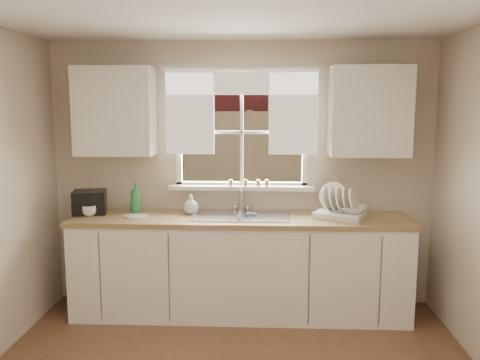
{
  "coord_description": "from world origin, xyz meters",
  "views": [
    {
      "loc": [
        0.2,
        -2.78,
        1.92
      ],
      "look_at": [
        0.0,
        1.65,
        1.25
      ],
      "focal_mm": 38.0,
      "sensor_mm": 36.0,
      "label": 1
    }
  ],
  "objects_px": {
    "soap_bottle_a": "(136,198)",
    "black_appliance": "(90,202)",
    "dish_rack": "(339,209)",
    "cup": "(89,211)"
  },
  "relations": [
    {
      "from": "dish_rack",
      "to": "cup",
      "type": "bearing_deg",
      "value": -178.94
    },
    {
      "from": "dish_rack",
      "to": "soap_bottle_a",
      "type": "bearing_deg",
      "value": 175.86
    },
    {
      "from": "soap_bottle_a",
      "to": "black_appliance",
      "type": "relative_size",
      "value": 0.96
    },
    {
      "from": "cup",
      "to": "black_appliance",
      "type": "relative_size",
      "value": 0.42
    },
    {
      "from": "black_appliance",
      "to": "soap_bottle_a",
      "type": "bearing_deg",
      "value": -3.65
    },
    {
      "from": "soap_bottle_a",
      "to": "cup",
      "type": "xyz_separation_m",
      "value": [
        -0.38,
        -0.18,
        -0.09
      ]
    },
    {
      "from": "soap_bottle_a",
      "to": "black_appliance",
      "type": "bearing_deg",
      "value": 165.5
    },
    {
      "from": "black_appliance",
      "to": "cup",
      "type": "bearing_deg",
      "value": -85.98
    },
    {
      "from": "dish_rack",
      "to": "cup",
      "type": "xyz_separation_m",
      "value": [
        -2.25,
        -0.04,
        -0.03
      ]
    },
    {
      "from": "dish_rack",
      "to": "black_appliance",
      "type": "distance_m",
      "value": 2.29
    }
  ]
}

